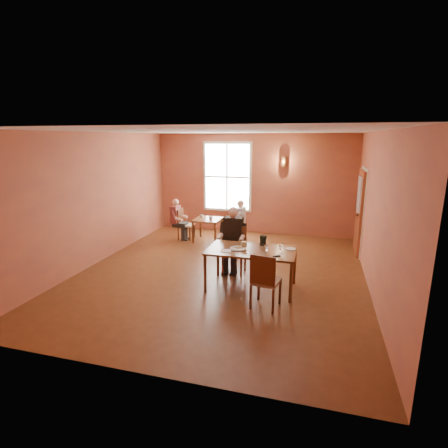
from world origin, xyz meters
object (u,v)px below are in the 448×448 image
(chair_diner_maroon, at_px, (186,224))
(diner_main, at_px, (234,244))
(chair_empty, at_px, (266,280))
(chair_diner_white, at_px, (230,228))
(chair_diner_main, at_px, (234,251))
(diner_maroon, at_px, (185,220))
(diner_white, at_px, (231,222))
(main_table, at_px, (251,269))
(second_table, at_px, (208,230))

(chair_diner_maroon, bearing_deg, diner_main, 41.47)
(chair_empty, relative_size, chair_diner_white, 1.20)
(chair_diner_main, bearing_deg, diner_maroon, -47.71)
(diner_main, height_order, diner_white, diner_main)
(diner_main, height_order, chair_empty, diner_main)
(diner_white, height_order, diner_maroon, diner_white)
(diner_main, distance_m, chair_empty, 1.61)
(main_table, distance_m, chair_empty, 0.81)
(diner_main, relative_size, chair_empty, 1.37)
(chair_diner_white, bearing_deg, main_table, -157.71)
(chair_diner_main, bearing_deg, main_table, 127.57)
(chair_diner_maroon, bearing_deg, diner_white, 90.00)
(diner_maroon, bearing_deg, diner_white, 90.00)
(chair_diner_main, height_order, diner_maroon, diner_maroon)
(chair_empty, relative_size, diner_maroon, 0.87)
(diner_maroon, bearing_deg, chair_diner_white, 90.00)
(diner_main, xyz_separation_m, diner_maroon, (-2.00, 2.22, -0.11))
(chair_diner_white, bearing_deg, second_table, 90.00)
(chair_empty, bearing_deg, main_table, 129.23)
(second_table, bearing_deg, diner_main, -59.39)
(chair_diner_main, bearing_deg, chair_empty, 123.49)
(chair_diner_white, bearing_deg, chair_empty, -156.24)
(chair_empty, distance_m, chair_diner_maroon, 4.56)
(chair_diner_main, distance_m, diner_maroon, 2.97)
(main_table, relative_size, chair_diner_main, 1.66)
(chair_empty, height_order, chair_diner_maroon, chair_empty)
(diner_maroon, bearing_deg, chair_diner_maroon, 90.00)
(diner_main, height_order, diner_maroon, diner_main)
(second_table, bearing_deg, main_table, -57.44)
(chair_diner_white, distance_m, diner_white, 0.17)
(chair_diner_main, distance_m, chair_diner_white, 2.30)
(second_table, relative_size, diner_maroon, 0.64)
(diner_main, bearing_deg, chair_diner_white, -73.33)
(chair_diner_white, bearing_deg, diner_white, -90.00)
(chair_diner_main, bearing_deg, diner_white, -73.83)
(diner_main, bearing_deg, second_table, -59.39)
(diner_main, xyz_separation_m, second_table, (-1.32, 2.22, -0.36))
(diner_main, relative_size, chair_diner_maroon, 1.54)
(diner_main, height_order, chair_diner_maroon, diner_main)
(chair_diner_white, bearing_deg, chair_diner_maroon, 90.00)
(second_table, distance_m, chair_diner_maroon, 0.66)
(main_table, distance_m, chair_diner_maroon, 3.77)
(second_table, bearing_deg, chair_diner_white, 0.00)
(diner_main, bearing_deg, main_table, 128.88)
(second_table, xyz_separation_m, chair_diner_white, (0.65, 0.00, 0.09))
(main_table, height_order, chair_diner_white, chair_diner_white)
(main_table, xyz_separation_m, diner_main, (-0.50, 0.62, 0.29))
(chair_empty, height_order, second_table, chair_empty)
(second_table, bearing_deg, diner_white, 0.00)
(chair_diner_main, relative_size, chair_diner_maroon, 1.14)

